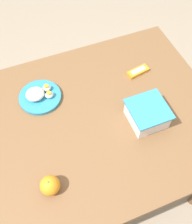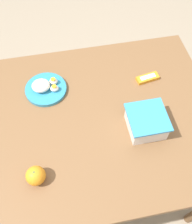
{
  "view_description": "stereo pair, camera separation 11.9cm",
  "coord_description": "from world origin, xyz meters",
  "px_view_note": "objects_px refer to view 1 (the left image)",
  "views": [
    {
      "loc": [
        0.18,
        0.59,
        1.8
      ],
      "look_at": [
        -0.06,
        -0.01,
        0.8
      ],
      "focal_mm": 42.0,
      "sensor_mm": 36.0,
      "label": 1
    },
    {
      "loc": [
        0.07,
        0.62,
        1.8
      ],
      "look_at": [
        -0.06,
        -0.01,
        0.8
      ],
      "focal_mm": 42.0,
      "sensor_mm": 36.0,
      "label": 2
    }
  ],
  "objects_px": {
    "orange_fruit": "(50,185)",
    "rice_plate": "(39,96)",
    "candy_bar": "(138,71)",
    "food_container": "(147,115)"
  },
  "relations": [
    {
      "from": "food_container",
      "to": "orange_fruit",
      "type": "distance_m",
      "value": 0.51
    },
    {
      "from": "rice_plate",
      "to": "candy_bar",
      "type": "distance_m",
      "value": 0.52
    },
    {
      "from": "rice_plate",
      "to": "candy_bar",
      "type": "height_order",
      "value": "rice_plate"
    },
    {
      "from": "rice_plate",
      "to": "candy_bar",
      "type": "relative_size",
      "value": 1.67
    },
    {
      "from": "food_container",
      "to": "rice_plate",
      "type": "xyz_separation_m",
      "value": [
        0.42,
        -0.3,
        -0.02
      ]
    },
    {
      "from": "orange_fruit",
      "to": "food_container",
      "type": "bearing_deg",
      "value": -163.56
    },
    {
      "from": "orange_fruit",
      "to": "rice_plate",
      "type": "xyz_separation_m",
      "value": [
        -0.07,
        -0.44,
        -0.02
      ]
    },
    {
      "from": "orange_fruit",
      "to": "rice_plate",
      "type": "distance_m",
      "value": 0.45
    },
    {
      "from": "orange_fruit",
      "to": "candy_bar",
      "type": "xyz_separation_m",
      "value": [
        -0.59,
        -0.41,
        -0.03
      ]
    },
    {
      "from": "food_container",
      "to": "candy_bar",
      "type": "height_order",
      "value": "food_container"
    }
  ]
}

